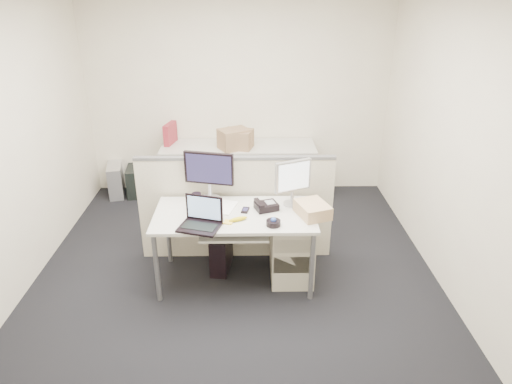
{
  "coord_description": "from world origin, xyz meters",
  "views": [
    {
      "loc": [
        0.14,
        -3.78,
        2.68
      ],
      "look_at": [
        0.2,
        0.15,
        0.88
      ],
      "focal_mm": 32.0,
      "sensor_mm": 36.0,
      "label": 1
    }
  ],
  "objects_px": {
    "desk_phone": "(266,206)",
    "desk": "(235,220)",
    "laptop": "(199,215)",
    "monitor_main": "(209,176)"
  },
  "relations": [
    {
      "from": "desk",
      "to": "laptop",
      "type": "distance_m",
      "value": 0.45
    },
    {
      "from": "desk",
      "to": "desk_phone",
      "type": "bearing_deg",
      "value": 14.93
    },
    {
      "from": "laptop",
      "to": "desk_phone",
      "type": "height_order",
      "value": "laptop"
    },
    {
      "from": "desk_phone",
      "to": "desk",
      "type": "bearing_deg",
      "value": 175.91
    },
    {
      "from": "monitor_main",
      "to": "desk_phone",
      "type": "relative_size",
      "value": 2.41
    },
    {
      "from": "monitor_main",
      "to": "desk_phone",
      "type": "xyz_separation_m",
      "value": [
        0.55,
        -0.24,
        -0.21
      ]
    },
    {
      "from": "desk",
      "to": "monitor_main",
      "type": "relative_size",
      "value": 3.07
    },
    {
      "from": "desk",
      "to": "desk_phone",
      "type": "distance_m",
      "value": 0.33
    },
    {
      "from": "monitor_main",
      "to": "laptop",
      "type": "distance_m",
      "value": 0.61
    },
    {
      "from": "desk",
      "to": "desk_phone",
      "type": "relative_size",
      "value": 7.4
    }
  ]
}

